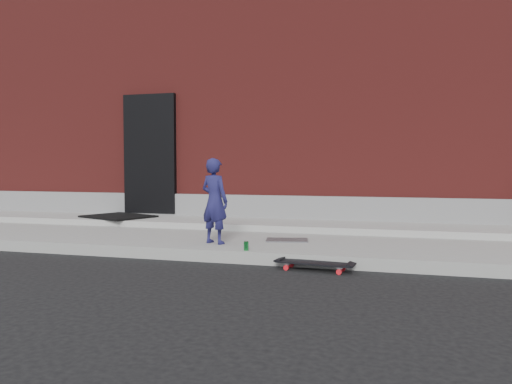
% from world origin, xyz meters
% --- Properties ---
extents(ground, '(80.00, 80.00, 0.00)m').
position_xyz_m(ground, '(0.00, 0.00, 0.00)').
color(ground, black).
rests_on(ground, ground).
extents(sidewalk, '(20.00, 3.00, 0.15)m').
position_xyz_m(sidewalk, '(0.00, 1.50, 0.07)').
color(sidewalk, gray).
rests_on(sidewalk, ground).
extents(apron, '(20.00, 1.20, 0.10)m').
position_xyz_m(apron, '(0.00, 2.40, 0.20)').
color(apron, gray).
rests_on(apron, sidewalk).
extents(building, '(20.00, 8.10, 5.00)m').
position_xyz_m(building, '(-0.00, 6.99, 2.50)').
color(building, maroon).
rests_on(building, ground).
extents(child, '(0.48, 0.39, 1.12)m').
position_xyz_m(child, '(-0.39, 0.52, 0.71)').
color(child, '#1C1B4C').
rests_on(child, sidewalk).
extents(skateboard, '(0.89, 0.32, 0.10)m').
position_xyz_m(skateboard, '(1.04, -0.13, 0.08)').
color(skateboard, red).
rests_on(skateboard, ground).
extents(soda_can, '(0.07, 0.07, 0.11)m').
position_xyz_m(soda_can, '(0.17, 0.11, 0.20)').
color(soda_can, '#1A8434').
rests_on(soda_can, sidewalk).
extents(doormat, '(1.39, 1.28, 0.03)m').
position_xyz_m(doormat, '(-2.90, 2.30, 0.27)').
color(doormat, black).
rests_on(doormat, apron).
extents(utility_plate, '(0.62, 0.46, 0.02)m').
position_xyz_m(utility_plate, '(0.48, 1.01, 0.16)').
color(utility_plate, '#58595E').
rests_on(utility_plate, sidewalk).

